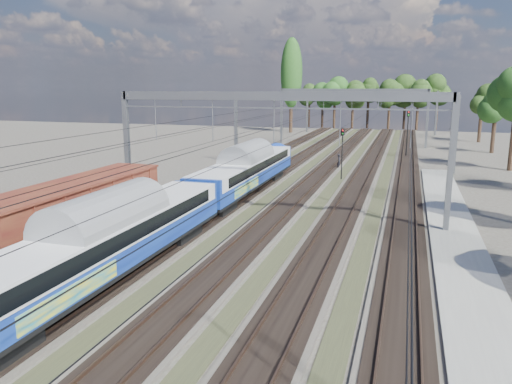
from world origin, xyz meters
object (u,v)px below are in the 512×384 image
(signal_far, at_px, (408,128))
(freight_boxcar, at_px, (70,213))
(worker, at_px, (339,162))
(signal_near, at_px, (342,148))
(emu_train, at_px, (101,235))

(signal_far, bearing_deg, freight_boxcar, -123.21)
(worker, bearing_deg, signal_near, -170.75)
(emu_train, bearing_deg, freight_boxcar, 140.73)
(emu_train, xyz_separation_m, signal_near, (7.03, 31.46, 0.64))
(emu_train, relative_size, freight_boxcar, 4.25)
(emu_train, bearing_deg, signal_near, 77.40)
(freight_boxcar, relative_size, signal_near, 2.94)
(worker, distance_m, signal_far, 15.03)
(emu_train, relative_size, signal_far, 10.48)
(emu_train, height_order, signal_far, signal_far)
(signal_near, bearing_deg, freight_boxcar, -89.10)
(signal_far, bearing_deg, emu_train, -117.20)
(emu_train, bearing_deg, worker, 81.23)
(emu_train, relative_size, signal_near, 12.50)
(freight_boxcar, bearing_deg, worker, 73.22)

